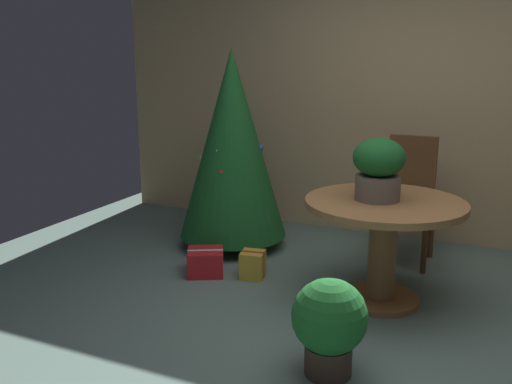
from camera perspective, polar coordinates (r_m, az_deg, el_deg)
The scene contains 9 objects.
ground_plane at distance 3.41m, azimuth 9.64°, elevation -15.05°, with size 6.60×6.60×0.00m, color slate.
back_wall_panel at distance 5.17m, azimuth 16.65°, elevation 9.51°, with size 6.00×0.10×2.60m, color tan.
round_dining_table at distance 3.80m, azimuth 12.84°, elevation -3.76°, with size 1.05×1.05×0.71m.
flower_vase at distance 3.70m, azimuth 12.33°, elevation 2.51°, with size 0.34×0.34×0.41m.
wooden_chair_far at distance 4.67m, azimuth 15.20°, elevation -0.10°, with size 0.42×0.44×1.00m.
holiday_tree at distance 4.74m, azimuth -2.42°, elevation 4.88°, with size 0.92×0.92×1.69m.
gift_box_red at distance 4.33m, azimuth -5.16°, elevation -7.10°, with size 0.36×0.35×0.19m.
gift_box_gold at distance 4.24m, azimuth -0.34°, elevation -7.39°, with size 0.20×0.20×0.20m.
potted_plant at distance 2.99m, azimuth 7.45°, elevation -13.01°, with size 0.40×0.40×0.52m.
Camera 1 is at (0.71, -2.91, 1.63)m, focal length 39.40 mm.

